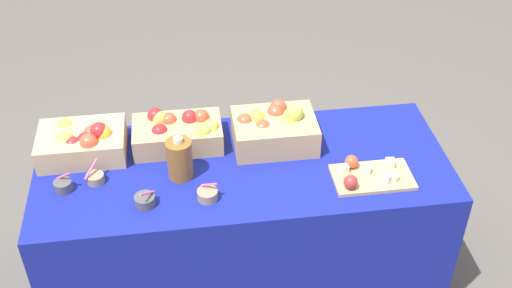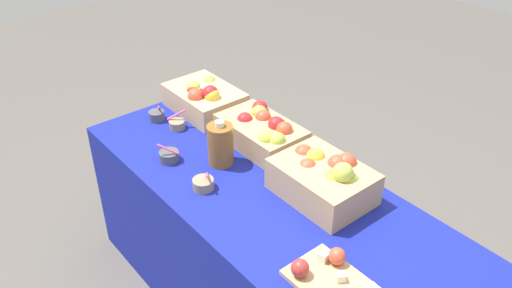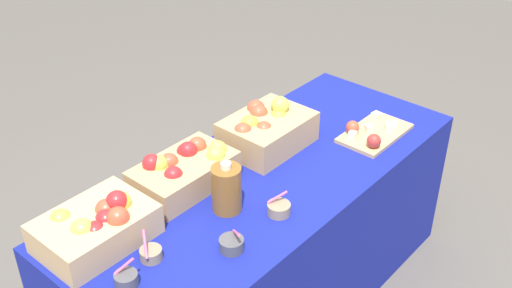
{
  "view_description": "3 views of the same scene",
  "coord_description": "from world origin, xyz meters",
  "px_view_note": "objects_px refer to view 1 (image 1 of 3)",
  "views": [
    {
      "loc": [
        -0.25,
        -2.25,
        2.6
      ],
      "look_at": [
        0.07,
        0.06,
        0.8
      ],
      "focal_mm": 44.86,
      "sensor_mm": 36.0,
      "label": 1
    },
    {
      "loc": [
        1.32,
        -1.15,
        2.09
      ],
      "look_at": [
        -0.06,
        -0.02,
        0.94
      ],
      "focal_mm": 37.2,
      "sensor_mm": 36.0,
      "label": 2
    },
    {
      "loc": [
        -1.63,
        -1.35,
        2.21
      ],
      "look_at": [
        -0.01,
        0.05,
        0.86
      ],
      "focal_mm": 43.29,
      "sensor_mm": 36.0,
      "label": 3
    }
  ],
  "objects_px": {
    "sample_bowl_extra": "(208,194)",
    "sample_bowl_near": "(63,186)",
    "cider_jug": "(180,159)",
    "sample_bowl_far": "(95,178)",
    "apple_crate_left": "(84,142)",
    "apple_crate_right": "(275,129)",
    "sample_bowl_mid": "(145,200)",
    "cutting_board_front": "(368,175)",
    "apple_crate_middle": "(178,131)"
  },
  "relations": [
    {
      "from": "apple_crate_middle",
      "to": "sample_bowl_extra",
      "type": "bearing_deg",
      "value": -75.58
    },
    {
      "from": "sample_bowl_mid",
      "to": "cutting_board_front",
      "type": "bearing_deg",
      "value": 1.93
    },
    {
      "from": "apple_crate_middle",
      "to": "apple_crate_right",
      "type": "bearing_deg",
      "value": -7.02
    },
    {
      "from": "cutting_board_front",
      "to": "sample_bowl_extra",
      "type": "bearing_deg",
      "value": -177.53
    },
    {
      "from": "cider_jug",
      "to": "sample_bowl_far",
      "type": "bearing_deg",
      "value": 178.94
    },
    {
      "from": "sample_bowl_far",
      "to": "sample_bowl_near",
      "type": "bearing_deg",
      "value": -165.59
    },
    {
      "from": "sample_bowl_extra",
      "to": "sample_bowl_near",
      "type": "bearing_deg",
      "value": 167.15
    },
    {
      "from": "sample_bowl_far",
      "to": "cider_jug",
      "type": "relative_size",
      "value": 0.46
    },
    {
      "from": "apple_crate_left",
      "to": "cider_jug",
      "type": "distance_m",
      "value": 0.49
    },
    {
      "from": "sample_bowl_mid",
      "to": "sample_bowl_extra",
      "type": "bearing_deg",
      "value": 0.48
    },
    {
      "from": "apple_crate_right",
      "to": "cider_jug",
      "type": "distance_m",
      "value": 0.49
    },
    {
      "from": "sample_bowl_near",
      "to": "sample_bowl_extra",
      "type": "bearing_deg",
      "value": -12.85
    },
    {
      "from": "sample_bowl_near",
      "to": "sample_bowl_far",
      "type": "height_order",
      "value": "sample_bowl_far"
    },
    {
      "from": "sample_bowl_near",
      "to": "apple_crate_left",
      "type": "bearing_deg",
      "value": 72.41
    },
    {
      "from": "sample_bowl_extra",
      "to": "apple_crate_middle",
      "type": "bearing_deg",
      "value": 104.42
    },
    {
      "from": "apple_crate_middle",
      "to": "sample_bowl_far",
      "type": "relative_size",
      "value": 4.26
    },
    {
      "from": "cutting_board_front",
      "to": "sample_bowl_mid",
      "type": "bearing_deg",
      "value": -178.07
    },
    {
      "from": "sample_bowl_extra",
      "to": "cider_jug",
      "type": "relative_size",
      "value": 0.43
    },
    {
      "from": "sample_bowl_near",
      "to": "cider_jug",
      "type": "distance_m",
      "value": 0.52
    },
    {
      "from": "sample_bowl_near",
      "to": "sample_bowl_mid",
      "type": "height_order",
      "value": "sample_bowl_mid"
    },
    {
      "from": "apple_crate_right",
      "to": "sample_bowl_mid",
      "type": "bearing_deg",
      "value": -149.95
    },
    {
      "from": "apple_crate_middle",
      "to": "cutting_board_front",
      "type": "relative_size",
      "value": 1.17
    },
    {
      "from": "sample_bowl_near",
      "to": "sample_bowl_mid",
      "type": "relative_size",
      "value": 0.94
    },
    {
      "from": "sample_bowl_mid",
      "to": "sample_bowl_extra",
      "type": "xyz_separation_m",
      "value": [
        0.27,
        0.0,
        -0.0
      ]
    },
    {
      "from": "apple_crate_left",
      "to": "sample_bowl_far",
      "type": "distance_m",
      "value": 0.22
    },
    {
      "from": "apple_crate_left",
      "to": "sample_bowl_near",
      "type": "bearing_deg",
      "value": -107.59
    },
    {
      "from": "sample_bowl_mid",
      "to": "cider_jug",
      "type": "height_order",
      "value": "cider_jug"
    },
    {
      "from": "sample_bowl_extra",
      "to": "cider_jug",
      "type": "distance_m",
      "value": 0.21
    },
    {
      "from": "apple_crate_left",
      "to": "apple_crate_middle",
      "type": "xyz_separation_m",
      "value": [
        0.44,
        0.02,
        -0.0
      ]
    },
    {
      "from": "cider_jug",
      "to": "apple_crate_right",
      "type": "bearing_deg",
      "value": 21.98
    },
    {
      "from": "sample_bowl_near",
      "to": "sample_bowl_extra",
      "type": "height_order",
      "value": "sample_bowl_near"
    },
    {
      "from": "sample_bowl_mid",
      "to": "sample_bowl_far",
      "type": "xyz_separation_m",
      "value": [
        -0.22,
        0.18,
        -0.0
      ]
    },
    {
      "from": "sample_bowl_far",
      "to": "sample_bowl_mid",
      "type": "bearing_deg",
      "value": -39.24
    },
    {
      "from": "sample_bowl_mid",
      "to": "cider_jug",
      "type": "relative_size",
      "value": 0.48
    },
    {
      "from": "apple_crate_left",
      "to": "apple_crate_right",
      "type": "bearing_deg",
      "value": -2.12
    },
    {
      "from": "apple_crate_right",
      "to": "sample_bowl_extra",
      "type": "relative_size",
      "value": 4.25
    },
    {
      "from": "sample_bowl_far",
      "to": "cider_jug",
      "type": "height_order",
      "value": "cider_jug"
    },
    {
      "from": "apple_crate_middle",
      "to": "apple_crate_left",
      "type": "bearing_deg",
      "value": -177.03
    },
    {
      "from": "cutting_board_front",
      "to": "cider_jug",
      "type": "distance_m",
      "value": 0.84
    },
    {
      "from": "apple_crate_left",
      "to": "sample_bowl_far",
      "type": "bearing_deg",
      "value": -74.49
    },
    {
      "from": "apple_crate_middle",
      "to": "cutting_board_front",
      "type": "height_order",
      "value": "apple_crate_middle"
    },
    {
      "from": "apple_crate_left",
      "to": "apple_crate_middle",
      "type": "distance_m",
      "value": 0.44
    },
    {
      "from": "apple_crate_left",
      "to": "cutting_board_front",
      "type": "relative_size",
      "value": 1.12
    },
    {
      "from": "sample_bowl_near",
      "to": "apple_crate_middle",
      "type": "bearing_deg",
      "value": 27.36
    },
    {
      "from": "apple_crate_right",
      "to": "cutting_board_front",
      "type": "distance_m",
      "value": 0.49
    },
    {
      "from": "sample_bowl_far",
      "to": "apple_crate_left",
      "type": "bearing_deg",
      "value": 105.51
    },
    {
      "from": "apple_crate_right",
      "to": "sample_bowl_far",
      "type": "xyz_separation_m",
      "value": [
        -0.83,
        -0.18,
        -0.06
      ]
    },
    {
      "from": "apple_crate_middle",
      "to": "sample_bowl_near",
      "type": "relative_size",
      "value": 4.33
    },
    {
      "from": "apple_crate_left",
      "to": "cider_jug",
      "type": "bearing_deg",
      "value": -26.38
    },
    {
      "from": "apple_crate_middle",
      "to": "apple_crate_right",
      "type": "relative_size",
      "value": 1.08
    }
  ]
}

